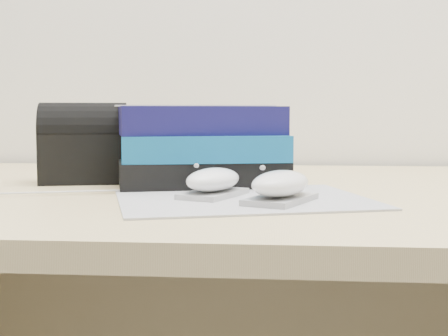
# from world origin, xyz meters

# --- Properties ---
(desk) EXTENTS (1.60, 0.80, 0.73)m
(desk) POSITION_xyz_m (0.00, 1.64, 0.50)
(desk) COLOR tan
(desk) RESTS_ON ground
(mousepad) EXTENTS (0.37, 0.33, 0.00)m
(mousepad) POSITION_xyz_m (-0.06, 1.45, 0.73)
(mousepad) COLOR gray
(mousepad) RESTS_ON desk
(mouse_rear) EXTENTS (0.09, 0.12, 0.04)m
(mouse_rear) POSITION_xyz_m (-0.10, 1.46, 0.75)
(mouse_rear) COLOR #ACACAF
(mouse_rear) RESTS_ON mousepad
(mouse_front) EXTENTS (0.10, 0.12, 0.05)m
(mouse_front) POSITION_xyz_m (-0.01, 1.42, 0.75)
(mouse_front) COLOR #9B9C9E
(mouse_front) RESTS_ON mousepad
(usb_cable) EXTENTS (0.19, 0.06, 0.00)m
(usb_cable) POSITION_xyz_m (-0.29, 1.48, 0.73)
(usb_cable) COLOR silver
(usb_cable) RESTS_ON mousepad
(book_stack) EXTENTS (0.29, 0.25, 0.12)m
(book_stack) POSITION_xyz_m (-0.14, 1.62, 0.79)
(book_stack) COLOR black
(book_stack) RESTS_ON desk
(pouch) EXTENTS (0.15, 0.12, 0.13)m
(pouch) POSITION_xyz_m (-0.32, 1.63, 0.79)
(pouch) COLOR black
(pouch) RESTS_ON desk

